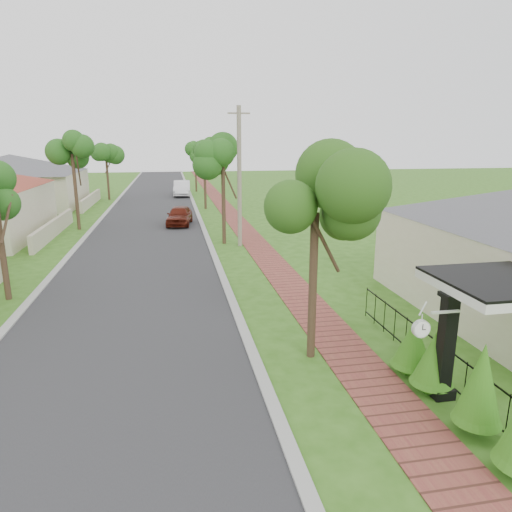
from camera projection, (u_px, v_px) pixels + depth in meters
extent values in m
plane|color=#305E16|center=(239.00, 393.00, 10.69)|extent=(160.00, 160.00, 0.00)
cube|color=#28282B|center=(147.00, 233.00, 29.22)|extent=(7.00, 120.00, 0.02)
cube|color=#9E9E99|center=(204.00, 231.00, 29.87)|extent=(0.30, 120.00, 0.10)
cube|color=#9E9E99|center=(88.00, 235.00, 28.58)|extent=(0.30, 120.00, 0.10)
cube|color=brown|center=(243.00, 229.00, 30.32)|extent=(1.50, 120.00, 0.03)
cube|color=white|center=(505.00, 285.00, 10.12)|extent=(2.90, 2.60, 0.20)
cube|color=black|center=(506.00, 279.00, 10.09)|extent=(2.90, 2.60, 0.06)
cube|color=black|center=(446.00, 346.00, 10.23)|extent=(0.30, 0.30, 2.52)
cube|color=black|center=(441.00, 391.00, 10.51)|extent=(0.48, 0.48, 0.24)
cube|color=black|center=(451.00, 295.00, 9.93)|extent=(0.42, 0.42, 0.10)
cube|color=black|center=(434.00, 339.00, 11.32)|extent=(0.03, 8.00, 0.03)
cube|color=black|center=(431.00, 368.00, 11.52)|extent=(0.03, 8.00, 0.03)
cylinder|color=black|center=(508.00, 417.00, 8.89)|extent=(0.02, 0.02, 1.00)
cylinder|color=black|center=(485.00, 399.00, 9.52)|extent=(0.02, 0.02, 1.00)
cylinder|color=black|center=(465.00, 383.00, 10.16)|extent=(0.02, 0.02, 1.00)
cylinder|color=black|center=(448.00, 368.00, 10.79)|extent=(0.02, 0.02, 1.00)
cylinder|color=black|center=(432.00, 356.00, 11.43)|extent=(0.02, 0.02, 1.00)
cylinder|color=black|center=(418.00, 344.00, 12.06)|extent=(0.02, 0.02, 1.00)
cylinder|color=black|center=(406.00, 334.00, 12.70)|extent=(0.02, 0.02, 1.00)
cylinder|color=black|center=(395.00, 325.00, 13.34)|extent=(0.02, 0.02, 1.00)
cylinder|color=black|center=(384.00, 317.00, 13.97)|extent=(0.02, 0.02, 1.00)
cylinder|color=black|center=(375.00, 309.00, 14.61)|extent=(0.02, 0.02, 1.00)
cylinder|color=black|center=(366.00, 302.00, 15.24)|extent=(0.02, 0.02, 1.00)
cylinder|color=#382619|center=(224.00, 204.00, 25.64)|extent=(0.22, 0.22, 4.55)
sphere|color=#155016|center=(223.00, 160.00, 25.05)|extent=(1.70, 1.70, 1.70)
cylinder|color=#382619|center=(205.00, 180.00, 38.95)|extent=(0.22, 0.22, 4.90)
sphere|color=#155016|center=(204.00, 149.00, 38.31)|extent=(1.70, 1.70, 1.70)
cylinder|color=#382619|center=(196.00, 173.00, 52.38)|extent=(0.22, 0.22, 4.20)
sphere|color=#155016|center=(195.00, 153.00, 51.83)|extent=(1.70, 1.70, 1.70)
cylinder|color=#382619|center=(2.00, 249.00, 16.52)|extent=(0.22, 0.22, 3.85)
cylinder|color=#382619|center=(76.00, 193.00, 29.73)|extent=(0.22, 0.22, 4.90)
sphere|color=#155016|center=(72.00, 152.00, 29.10)|extent=(1.70, 1.70, 1.70)
cylinder|color=#382619|center=(108.00, 177.00, 45.03)|extent=(0.22, 0.22, 4.55)
sphere|color=#155016|center=(106.00, 152.00, 44.44)|extent=(1.70, 1.70, 1.70)
sphere|color=#2F7016|center=(477.00, 415.00, 9.11)|extent=(0.74, 0.74, 0.74)
cone|color=#2F7016|center=(481.00, 380.00, 8.92)|extent=(0.84, 0.84, 1.54)
sphere|color=#2F7016|center=(432.00, 379.00, 10.68)|extent=(0.78, 0.78, 0.78)
cone|color=#2F7016|center=(434.00, 356.00, 10.54)|extent=(0.88, 0.88, 1.18)
sphere|color=#2F7016|center=(411.00, 361.00, 11.57)|extent=(0.82, 0.82, 0.82)
cone|color=#2F7016|center=(413.00, 341.00, 11.43)|extent=(0.93, 0.93, 1.12)
cube|color=#BFB299|center=(54.00, 228.00, 28.11)|extent=(0.25, 10.00, 1.00)
cube|color=beige|center=(14.00, 190.00, 40.08)|extent=(11.00, 10.00, 3.00)
pyramid|color=#4C4C51|center=(10.00, 164.00, 39.52)|extent=(15.56, 15.56, 1.60)
cube|color=#BFB299|center=(91.00, 200.00, 41.46)|extent=(0.25, 10.00, 1.00)
imported|color=#56170D|center=(180.00, 216.00, 31.81)|extent=(2.11, 4.05, 1.32)
imported|color=white|center=(182.00, 188.00, 48.53)|extent=(1.90, 4.90, 1.59)
cylinder|color=#382619|center=(313.00, 287.00, 12.02)|extent=(0.22, 0.22, 3.97)
sphere|color=#2F5C1A|center=(315.00, 208.00, 11.50)|extent=(1.97, 1.97, 1.97)
cylinder|color=gray|center=(239.00, 178.00, 24.69)|extent=(0.24, 0.24, 7.53)
cube|color=gray|center=(239.00, 113.00, 23.86)|extent=(1.20, 0.08, 0.08)
cube|color=silver|center=(446.00, 312.00, 9.54)|extent=(0.65, 0.05, 0.05)
cylinder|color=silver|center=(422.00, 320.00, 9.48)|extent=(0.02, 0.02, 0.28)
cylinder|color=silver|center=(421.00, 329.00, 9.53)|extent=(0.39, 0.10, 0.39)
cylinder|color=white|center=(422.00, 330.00, 9.47)|extent=(0.33, 0.01, 0.33)
cylinder|color=white|center=(420.00, 328.00, 9.58)|extent=(0.33, 0.01, 0.33)
cube|color=black|center=(423.00, 327.00, 9.45)|extent=(0.01, 0.01, 0.13)
cube|color=black|center=(424.00, 330.00, 9.47)|extent=(0.08, 0.01, 0.02)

